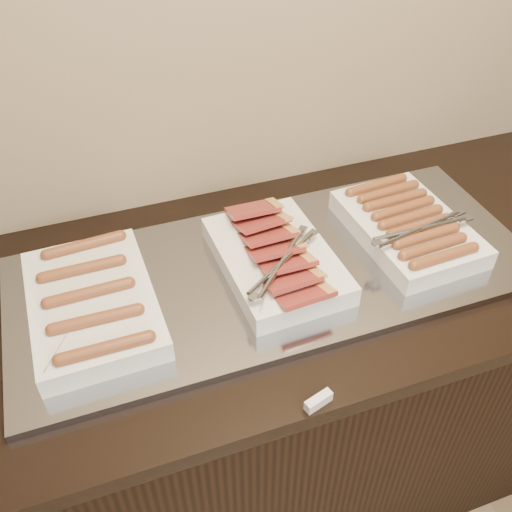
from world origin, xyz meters
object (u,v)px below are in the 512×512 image
Objects in this scene: warming_tray at (275,271)px; dish_left at (92,302)px; counter at (262,392)px; dish_right at (408,226)px; dish_center at (276,258)px.

dish_left reaches higher than warming_tray.
dish_right is at bearing -0.60° from counter.
dish_center is (0.03, -0.00, 0.50)m from counter.
warming_tray is at bearing -1.49° from dish_left.
dish_center is at bearing -93.75° from warming_tray.
dish_left is at bearing -180.00° from counter.
warming_tray is 3.12× the size of dish_left.
dish_right reaches higher than counter.
dish_center reaches higher than dish_right.
warming_tray is at bearing 84.00° from dish_center.
warming_tray is 0.41m from dish_left.
dish_left is 1.01× the size of dish_center.
dish_left reaches higher than counter.
counter is 0.46m from warming_tray.
dish_left is (-0.38, -0.00, 0.50)m from counter.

